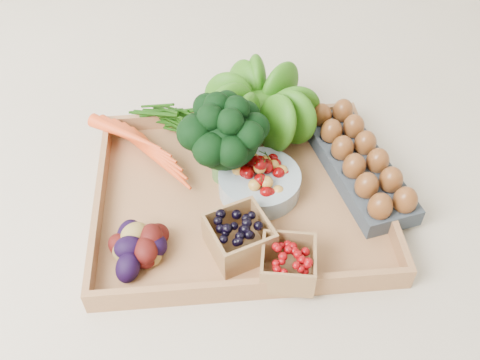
{
  "coord_description": "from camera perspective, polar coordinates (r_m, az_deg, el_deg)",
  "views": [
    {
      "loc": [
        -0.06,
        -0.69,
        0.79
      ],
      "look_at": [
        0.0,
        0.0,
        0.06
      ],
      "focal_mm": 40.0,
      "sensor_mm": 36.0,
      "label": 1
    }
  ],
  "objects": [
    {
      "name": "cherry_bowl",
      "position": [
        1.04,
        2.09,
        -0.29
      ],
      "size": [
        0.16,
        0.16,
        0.04
      ],
      "primitive_type": "cylinder",
      "color": "#8C9EA5",
      "rests_on": "tray"
    },
    {
      "name": "punnet_blackberry",
      "position": [
        0.94,
        -0.08,
        -6.07
      ],
      "size": [
        0.13,
        0.13,
        0.07
      ],
      "primitive_type": "cube",
      "rotation": [
        0.0,
        0.0,
        0.36
      ],
      "color": "black",
      "rests_on": "tray"
    },
    {
      "name": "broccoli",
      "position": [
        1.03,
        -1.67,
        3.05
      ],
      "size": [
        0.17,
        0.17,
        0.14
      ],
      "primitive_type": null,
      "color": "black",
      "rests_on": "tray"
    },
    {
      "name": "tray",
      "position": [
        1.05,
        0.0,
        -1.97
      ],
      "size": [
        0.55,
        0.45,
        0.01
      ],
      "primitive_type": "cube",
      "color": "#A87346",
      "rests_on": "ground"
    },
    {
      "name": "carrots",
      "position": [
        1.12,
        -9.44,
        3.12
      ],
      "size": [
        0.2,
        0.14,
        0.05
      ],
      "primitive_type": null,
      "color": "#EE491A",
      "rests_on": "tray"
    },
    {
      "name": "egg_carton",
      "position": [
        1.1,
        12.39,
        1.43
      ],
      "size": [
        0.18,
        0.34,
        0.04
      ],
      "primitive_type": "cube",
      "rotation": [
        0.0,
        0.0,
        0.22
      ],
      "color": "#363C44",
      "rests_on": "tray"
    },
    {
      "name": "punnet_raspberry",
      "position": [
        0.91,
        5.13,
        -8.82
      ],
      "size": [
        0.11,
        0.11,
        0.06
      ],
      "primitive_type": "cube",
      "rotation": [
        0.0,
        0.0,
        -0.18
      ],
      "color": "#750508",
      "rests_on": "tray"
    },
    {
      "name": "lettuce",
      "position": [
        1.13,
        2.04,
        8.41
      ],
      "size": [
        0.16,
        0.16,
        0.16
      ],
      "primitive_type": "sphere",
      "color": "#21590D",
      "rests_on": "tray"
    },
    {
      "name": "ground",
      "position": [
        1.06,
        0.0,
        -2.24
      ],
      "size": [
        4.0,
        4.0,
        0.0
      ],
      "primitive_type": "plane",
      "color": "beige",
      "rests_on": "ground"
    },
    {
      "name": "potatoes",
      "position": [
        0.94,
        -10.64,
        -6.47
      ],
      "size": [
        0.14,
        0.14,
        0.08
      ],
      "primitive_type": null,
      "color": "#390A09",
      "rests_on": "tray"
    }
  ]
}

